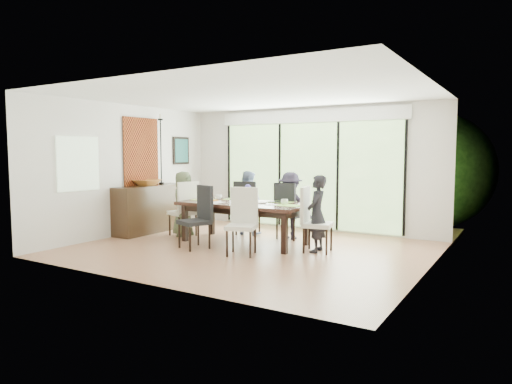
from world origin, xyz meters
The scene contains 62 objects.
floor centered at (0.00, 0.00, -0.01)m, with size 6.00×5.00×0.01m, color brown.
ceiling centered at (0.00, 0.00, 2.71)m, with size 6.00×5.00×0.01m, color white.
wall_back centered at (0.00, 2.51, 1.35)m, with size 6.00×0.02×2.70m, color silver.
wall_front centered at (0.00, -2.51, 1.35)m, with size 6.00×0.02×2.70m, color silver.
wall_left centered at (-3.01, 0.00, 1.35)m, with size 0.02×5.00×2.70m, color silver.
wall_right centered at (3.01, 0.00, 1.35)m, with size 0.02×5.00×2.70m, color beige.
glass_doors centered at (0.00, 2.47, 1.20)m, with size 4.20×0.02×2.30m, color #598C3F.
blinds_header centered at (0.00, 2.46, 2.50)m, with size 4.40×0.06×0.28m, color white.
mullion_a centered at (-2.10, 2.46, 1.20)m, with size 0.05×0.04×2.30m, color black.
mullion_b centered at (-0.70, 2.46, 1.20)m, with size 0.05×0.04×2.30m, color black.
mullion_c centered at (0.70, 2.46, 1.20)m, with size 0.05×0.04×2.30m, color black.
mullion_d centered at (2.10, 2.46, 1.20)m, with size 0.05×0.04×2.30m, color black.
side_window centered at (-2.97, -1.20, 1.50)m, with size 0.02×0.90×1.00m, color #8CAD7F.
deck centered at (0.00, 3.40, -0.05)m, with size 6.00×1.80×0.10m, color brown.
rail_top centered at (0.00, 4.20, 0.55)m, with size 6.00×0.08×0.06m, color brown.
foliage_left centered at (-1.80, 5.20, 1.44)m, with size 3.20×3.20×3.20m, color #14380F.
foliage_mid centered at (0.40, 5.80, 1.80)m, with size 4.00×4.00×4.00m, color #14380F.
foliage_right centered at (2.20, 5.00, 1.26)m, with size 2.80×2.80×2.80m, color #14380F.
foliage_far centered at (-0.60, 6.50, 1.62)m, with size 3.60×3.60×3.60m, color #14380F.
table_top centered at (-0.37, 0.43, 0.74)m, with size 2.47×1.13×0.06m, color black.
table_apron centered at (-0.37, 0.43, 0.65)m, with size 2.26×0.93×0.10m, color black.
table_leg_fl centered at (-1.45, 0.00, 0.35)m, with size 0.09×0.09×0.71m, color black.
table_leg_fr centered at (0.71, 0.00, 0.35)m, with size 0.09×0.09×0.71m, color black.
table_leg_bl centered at (-1.45, 0.86, 0.35)m, with size 0.09×0.09×0.71m, color black.
table_leg_br centered at (0.71, 0.86, 0.35)m, with size 0.09×0.09×0.71m, color black.
chair_left_end centered at (-1.87, 0.43, 0.57)m, with size 0.47×0.47×1.13m, color silver, non-canonical shape.
chair_right_end centered at (1.13, 0.43, 0.57)m, with size 0.47×0.47×1.13m, color silver, non-canonical shape.
chair_far_left centered at (-0.82, 1.28, 0.57)m, with size 0.47×0.47×1.13m, color black, non-canonical shape.
chair_far_right centered at (0.18, 1.28, 0.57)m, with size 0.47×0.47×1.13m, color black, non-canonical shape.
chair_near_left centered at (-0.87, -0.44, 0.57)m, with size 0.47×0.47×1.13m, color black, non-canonical shape.
chair_near_right centered at (0.13, -0.44, 0.57)m, with size 0.47×0.47×1.13m, color silver, non-canonical shape.
person_left_end centered at (-1.85, 0.43, 0.66)m, with size 0.62×0.39×1.33m, color #495337.
person_right_end centered at (1.11, 0.43, 0.66)m, with size 0.62×0.39×1.33m, color black.
person_far_left centered at (-0.82, 1.26, 0.66)m, with size 0.62×0.39×1.33m, color #7586AA.
person_far_right centered at (0.18, 1.26, 0.66)m, with size 0.62×0.39×1.33m, color black.
placemat_left centered at (-1.32, 0.43, 0.77)m, with size 0.45×0.33×0.01m, color #A2C345.
placemat_right centered at (0.58, 0.43, 0.77)m, with size 0.45×0.33×0.01m, color #87C546.
placemat_far_l centered at (-0.82, 0.83, 0.77)m, with size 0.45×0.33×0.01m, color #81B942.
placemat_far_r centered at (0.18, 0.83, 0.77)m, with size 0.45×0.33×0.01m, color #6D9D38.
placemat_paper centered at (-0.92, 0.13, 0.77)m, with size 0.45×0.33×0.01m, color white.
tablet_far_l centered at (-0.72, 0.78, 0.78)m, with size 0.27×0.19×0.01m, color black.
tablet_far_r centered at (0.13, 0.78, 0.78)m, with size 0.25×0.17×0.01m, color black.
papers centered at (0.33, 0.38, 0.77)m, with size 0.31×0.23×0.00m, color white.
platter_base centered at (-0.92, 0.13, 0.79)m, with size 0.27×0.27×0.02m, color white.
platter_snacks centered at (-0.92, 0.13, 0.81)m, with size 0.21×0.21×0.01m, color #C86917.
vase centered at (-0.32, 0.48, 0.83)m, with size 0.08×0.08×0.12m, color silver.
hyacinth_stems centered at (-0.32, 0.48, 0.96)m, with size 0.04×0.04×0.16m, color #337226.
hyacinth_blooms centered at (-0.32, 0.48, 1.06)m, with size 0.11×0.11×0.11m, color #5144AA.
laptop centered at (-1.22, 0.33, 0.78)m, with size 0.34×0.22×0.03m, color silver.
cup_a centered at (-1.07, 0.58, 0.82)m, with size 0.13×0.13×0.10m, color white.
cup_b centered at (-0.22, 0.33, 0.82)m, with size 0.10×0.10×0.09m, color white.
cup_c centered at (0.43, 0.53, 0.82)m, with size 0.13×0.13×0.10m, color white.
book centered at (-0.12, 0.48, 0.78)m, with size 0.17×0.23×0.02m, color white.
sideboard centered at (-2.76, 0.43, 0.50)m, with size 0.50×1.79×1.01m, color black.
bowl centered at (-2.76, 0.33, 1.07)m, with size 0.53×0.53×0.13m, color #995821.
candlestick_base centered at (-2.76, 0.78, 1.03)m, with size 0.11×0.11×0.04m, color black.
candlestick_shaft centered at (-2.76, 0.78, 1.73)m, with size 0.03×0.03×1.40m, color black.
candlestick_pan centered at (-2.76, 0.78, 2.42)m, with size 0.11×0.11×0.03m, color black.
candle centered at (-2.76, 0.78, 2.49)m, with size 0.04×0.04×0.11m, color silver.
tapestry centered at (-2.97, 0.40, 1.70)m, with size 0.02×1.00×1.50m, color #9B3A16.
art_frame centered at (-2.97, 1.70, 1.75)m, with size 0.03×0.55×0.65m, color black.
art_canvas centered at (-2.95, 1.70, 1.75)m, with size 0.01×0.45×0.55m, color #174A49.
Camera 1 is at (4.21, -6.74, 1.71)m, focal length 32.00 mm.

